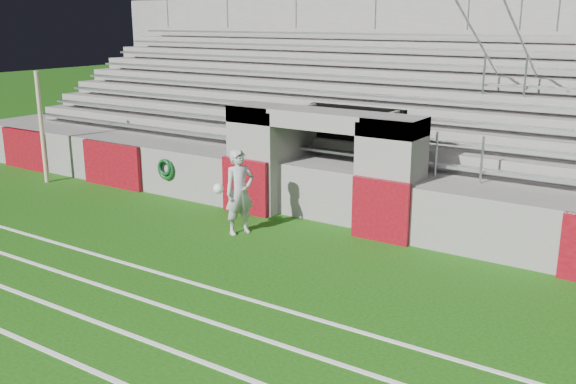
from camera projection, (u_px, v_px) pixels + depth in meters
The scene contains 5 objects.
ground at pixel (228, 266), 12.35m from camera, with size 90.00×90.00×0.00m, color #16470B.
field_post at pixel (42, 128), 18.25m from camera, with size 0.12×0.12×3.20m, color #BBAC8B.
stadium_structure at pixel (401, 131), 18.37m from camera, with size 26.00×8.48×5.42m.
goalkeeper_with_ball at pixel (239, 192), 13.99m from camera, with size 0.82×0.82×1.89m.
hose_coil at pixel (165, 169), 16.87m from camera, with size 0.57×0.15×0.58m.
Camera 1 is at (7.35, -8.98, 4.62)m, focal length 40.00 mm.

